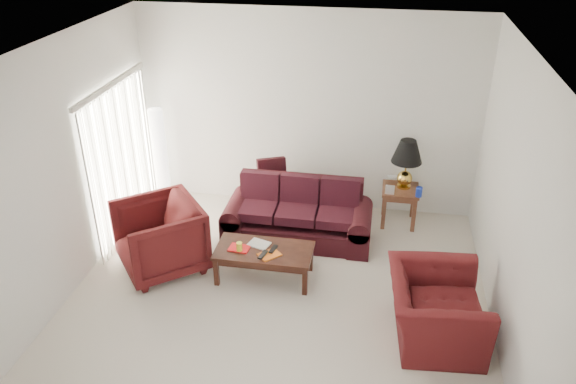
% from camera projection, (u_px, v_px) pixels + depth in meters
% --- Properties ---
extents(floor, '(5.00, 5.00, 0.00)m').
position_uv_depth(floor, '(276.00, 302.00, 6.75)').
color(floor, silver).
rests_on(floor, ground).
extents(blinds, '(0.10, 2.00, 2.16)m').
position_uv_depth(blinds, '(121.00, 161.00, 7.74)').
color(blinds, silver).
rests_on(blinds, ground).
extents(sofa, '(2.07, 0.95, 0.84)m').
position_uv_depth(sofa, '(298.00, 213.00, 7.79)').
color(sofa, black).
rests_on(sofa, ground).
extents(throw_pillow, '(0.47, 0.36, 0.44)m').
position_uv_depth(throw_pillow, '(272.00, 172.00, 8.33)').
color(throw_pillow, black).
rests_on(throw_pillow, sofa).
extents(end_table, '(0.57, 0.57, 0.57)m').
position_uv_depth(end_table, '(399.00, 206.00, 8.25)').
color(end_table, brown).
rests_on(end_table, ground).
extents(table_lamp, '(0.51, 0.51, 0.73)m').
position_uv_depth(table_lamp, '(406.00, 164.00, 7.98)').
color(table_lamp, gold).
rests_on(table_lamp, end_table).
extents(clock, '(0.13, 0.05, 0.13)m').
position_uv_depth(clock, '(390.00, 190.00, 7.94)').
color(clock, white).
rests_on(clock, end_table).
extents(blue_canister, '(0.11, 0.11, 0.14)m').
position_uv_depth(blue_canister, '(419.00, 192.00, 7.87)').
color(blue_canister, '#1B34B0').
rests_on(blue_canister, end_table).
extents(picture_frame, '(0.16, 0.19, 0.06)m').
position_uv_depth(picture_frame, '(393.00, 177.00, 8.25)').
color(picture_frame, white).
rests_on(picture_frame, end_table).
extents(floor_lamp, '(0.29, 0.29, 1.58)m').
position_uv_depth(floor_lamp, '(160.00, 157.00, 8.54)').
color(floor_lamp, silver).
rests_on(floor_lamp, ground).
extents(armchair_left, '(1.41, 1.41, 0.93)m').
position_uv_depth(armchair_left, '(160.00, 237.00, 7.16)').
color(armchair_left, '#410F10').
rests_on(armchair_left, ground).
extents(armchair_right, '(1.09, 1.23, 0.75)m').
position_uv_depth(armchair_right, '(435.00, 309.00, 6.05)').
color(armchair_right, '#471012').
rests_on(armchair_right, ground).
extents(coffee_table, '(1.26, 0.71, 0.42)m').
position_uv_depth(coffee_table, '(264.00, 263.00, 7.08)').
color(coffee_table, black).
rests_on(coffee_table, ground).
extents(magazine_red, '(0.27, 0.21, 0.01)m').
position_uv_depth(magazine_red, '(239.00, 248.00, 6.99)').
color(magazine_red, red).
rests_on(magazine_red, coffee_table).
extents(magazine_white, '(0.31, 0.26, 0.01)m').
position_uv_depth(magazine_white, '(259.00, 244.00, 7.08)').
color(magazine_white, silver).
rests_on(magazine_white, coffee_table).
extents(magazine_orange, '(0.32, 0.32, 0.01)m').
position_uv_depth(magazine_orange, '(269.00, 255.00, 6.87)').
color(magazine_orange, orange).
rests_on(magazine_orange, coffee_table).
extents(remote_a, '(0.10, 0.19, 0.02)m').
position_uv_depth(remote_a, '(263.00, 255.00, 6.83)').
color(remote_a, black).
rests_on(remote_a, coffee_table).
extents(remote_b, '(0.09, 0.18, 0.02)m').
position_uv_depth(remote_b, '(273.00, 249.00, 6.94)').
color(remote_b, black).
rests_on(remote_b, coffee_table).
extents(yellow_glass, '(0.08, 0.08, 0.13)m').
position_uv_depth(yellow_glass, '(239.00, 247.00, 6.92)').
color(yellow_glass, '#FAF037').
rests_on(yellow_glass, coffee_table).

